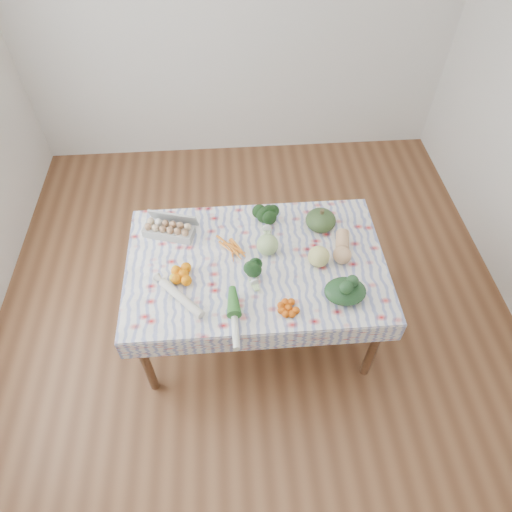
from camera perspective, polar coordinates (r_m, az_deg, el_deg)
ground at (r=3.54m, az=0.00°, el=-8.61°), size 4.50×4.50×0.00m
wall_back at (r=4.41m, az=-2.50°, el=28.26°), size 4.00×0.04×2.80m
dining_table at (r=2.98m, az=0.00°, el=-1.76°), size 1.60×1.00×0.75m
tablecloth at (r=2.92m, az=0.00°, el=-0.81°), size 1.66×1.06×0.01m
egg_carton at (r=3.10m, az=-10.87°, el=3.17°), size 0.36×0.22×0.09m
carrot_bunch at (r=2.98m, az=-2.92°, el=1.23°), size 0.23×0.22×0.04m
kale_bunch at (r=3.07m, az=1.35°, el=4.56°), size 0.17×0.15×0.14m
kabocha_squash at (r=3.11m, az=8.09°, el=4.45°), size 0.24×0.24×0.13m
cabbage at (r=2.92m, az=1.45°, el=1.43°), size 0.15×0.15×0.14m
butternut_squash at (r=2.98m, az=10.77°, el=1.21°), size 0.17×0.27×0.12m
orange_cluster at (r=2.85m, az=-9.06°, el=-2.25°), size 0.22×0.22×0.07m
broccoli at (r=2.79m, az=-0.45°, el=-2.48°), size 0.15×0.15×0.09m
mandarin_cluster at (r=2.69m, az=4.09°, el=-6.45°), size 0.20×0.20×0.05m
grapefruit at (r=2.88m, az=7.85°, el=-0.06°), size 0.17×0.17×0.14m
spinach_bag at (r=2.76m, az=11.09°, el=-4.34°), size 0.30×0.27×0.11m
daikon at (r=2.75m, az=-9.32°, el=-5.19°), size 0.29×0.31×0.05m
leek at (r=2.64m, az=-2.70°, el=-7.84°), size 0.05×0.39×0.04m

